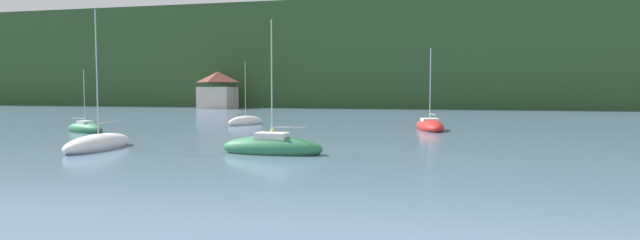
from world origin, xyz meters
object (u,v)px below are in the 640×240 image
object	(u,v)px
sailboat_far_3	(85,129)
sailboat_far_4	(246,122)
sailboat_far_9	(430,126)
mooring_buoy_near	(273,131)
sailboat_mid_8	(99,144)
shore_building_west	(218,90)
sailboat_mid_6	(272,147)

from	to	relation	value
sailboat_far_3	sailboat_far_4	world-z (taller)	sailboat_far_4
sailboat_far_3	sailboat_far_9	xyz separation A→B (m)	(29.12, 9.49, 0.04)
mooring_buoy_near	sailboat_far_3	bearing A→B (deg)	-163.37
sailboat_far_3	sailboat_far_9	distance (m)	30.63
sailboat_far_4	sailboat_mid_8	xyz separation A→B (m)	(-0.95, -21.98, 0.01)
sailboat_far_4	mooring_buoy_near	distance (m)	8.63
sailboat_far_3	mooring_buoy_near	size ratio (longest dim) A/B	12.79
sailboat_far_9	sailboat_far_4	bearing A→B (deg)	72.19
sailboat_far_3	sailboat_far_4	distance (m)	15.40
shore_building_west	mooring_buoy_near	bearing A→B (deg)	-60.10
shore_building_west	sailboat_mid_6	xyz separation A→B (m)	(32.28, -62.16, -3.09)
sailboat_mid_8	sailboat_far_9	world-z (taller)	sailboat_mid_8
sailboat_far_4	sailboat_mid_6	world-z (taller)	sailboat_mid_6
mooring_buoy_near	sailboat_mid_6	bearing A→B (deg)	-71.29
sailboat_far_4	sailboat_far_9	bearing A→B (deg)	-72.36
sailboat_far_3	shore_building_west	bearing A→B (deg)	124.45
sailboat_far_4	sailboat_mid_8	size ratio (longest dim) A/B	0.78
sailboat_far_4	sailboat_mid_6	distance (m)	23.80
sailboat_mid_6	sailboat_far_9	bearing A→B (deg)	-112.42
sailboat_far_3	sailboat_mid_8	bearing A→B (deg)	-26.63
sailboat_far_9	sailboat_mid_6	bearing A→B (deg)	144.44
shore_building_west	sailboat_far_3	world-z (taller)	shore_building_west
sailboat_far_3	sailboat_mid_8	size ratio (longest dim) A/B	0.64
shore_building_west	sailboat_far_4	xyz separation A→B (m)	(22.02, -40.68, -3.16)
sailboat_mid_8	sailboat_far_9	bearing A→B (deg)	132.27
sailboat_far_3	sailboat_mid_6	distance (m)	22.85
shore_building_west	sailboat_far_3	distance (m)	53.55
sailboat_far_9	mooring_buoy_near	bearing A→B (deg)	97.83
sailboat_far_4	sailboat_far_9	distance (m)	18.94
sailboat_mid_6	sailboat_far_9	world-z (taller)	sailboat_mid_6
sailboat_mid_8	sailboat_far_3	bearing A→B (deg)	-141.44
sailboat_far_3	sailboat_far_4	bearing A→B (deg)	69.88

